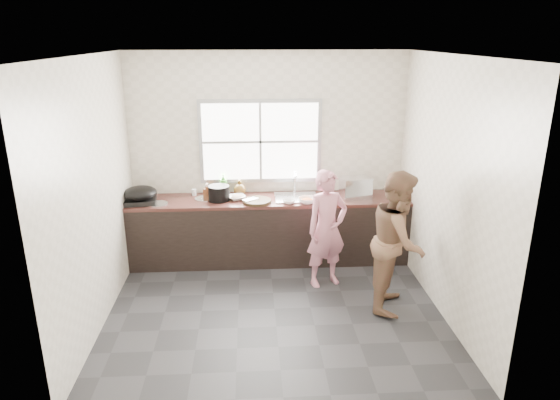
{
  "coord_description": "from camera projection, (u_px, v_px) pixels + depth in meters",
  "views": [
    {
      "loc": [
        -0.24,
        -4.84,
        2.88
      ],
      "look_at": [
        0.1,
        0.65,
        1.05
      ],
      "focal_mm": 32.0,
      "sensor_mm": 36.0,
      "label": 1
    }
  ],
  "objects": [
    {
      "name": "cabinet",
      "position": [
        270.0,
        231.0,
        6.6
      ],
      "size": [
        3.6,
        0.62,
        0.82
      ],
      "primitive_type": "cube",
      "color": "black",
      "rests_on": "floor"
    },
    {
      "name": "plate_food",
      "position": [
        212.0,
        195.0,
        6.58
      ],
      "size": [
        0.28,
        0.28,
        0.02
      ],
      "primitive_type": "cylinder",
      "rotation": [
        0.0,
        0.0,
        0.37
      ],
      "color": "white",
      "rests_on": "countertop"
    },
    {
      "name": "woman",
      "position": [
        327.0,
        232.0,
        5.88
      ],
      "size": [
        0.56,
        0.47,
        1.32
      ],
      "primitive_type": "imported",
      "rotation": [
        0.0,
        0.0,
        0.36
      ],
      "color": "#D27E91",
      "rests_on": "floor"
    },
    {
      "name": "bowl_crabs",
      "position": [
        307.0,
        201.0,
        6.28
      ],
      "size": [
        0.18,
        0.18,
        0.06
      ],
      "primitive_type": "imported",
      "rotation": [
        0.0,
        0.0,
        -0.03
      ],
      "color": "white",
      "rests_on": "countertop"
    },
    {
      "name": "pot_lid_right",
      "position": [
        205.0,
        198.0,
        6.44
      ],
      "size": [
        0.3,
        0.3,
        0.01
      ],
      "primitive_type": "cylinder",
      "rotation": [
        0.0,
        0.0,
        -0.25
      ],
      "color": "silver",
      "rests_on": "countertop"
    },
    {
      "name": "dish_rack",
      "position": [
        355.0,
        188.0,
        6.45
      ],
      "size": [
        0.41,
        0.31,
        0.28
      ],
      "primitive_type": "cube",
      "rotation": [
        0.0,
        0.0,
        0.16
      ],
      "color": "silver",
      "rests_on": "countertop"
    },
    {
      "name": "window_frame",
      "position": [
        260.0,
        141.0,
        6.52
      ],
      "size": [
        1.6,
        0.05,
        1.1
      ],
      "primitive_type": "cube",
      "color": "#9EA0A5",
      "rests_on": "wall_back"
    },
    {
      "name": "wok",
      "position": [
        140.0,
        193.0,
        6.24
      ],
      "size": [
        0.42,
        0.42,
        0.16
      ],
      "primitive_type": "ellipsoid",
      "rotation": [
        0.0,
        0.0,
        0.0
      ],
      "color": "black",
      "rests_on": "burner"
    },
    {
      "name": "bowl_mince",
      "position": [
        237.0,
        198.0,
        6.41
      ],
      "size": [
        0.26,
        0.26,
        0.05
      ],
      "primitive_type": "imported",
      "rotation": [
        0.0,
        0.0,
        0.25
      ],
      "color": "white",
      "rests_on": "countertop"
    },
    {
      "name": "countertop",
      "position": [
        269.0,
        200.0,
        6.47
      ],
      "size": [
        3.6,
        0.64,
        0.04
      ],
      "primitive_type": "cube",
      "color": "#3C1E18",
      "rests_on": "cabinet"
    },
    {
      "name": "wall_right",
      "position": [
        447.0,
        189.0,
        5.19
      ],
      "size": [
        0.01,
        3.2,
        2.7
      ],
      "primitive_type": "cube",
      "color": "beige",
      "rests_on": "ground"
    },
    {
      "name": "pot_lid_left",
      "position": [
        158.0,
        204.0,
        6.24
      ],
      "size": [
        0.3,
        0.3,
        0.01
      ],
      "primitive_type": "cylinder",
      "rotation": [
        0.0,
        0.0,
        0.24
      ],
      "color": "#BABCC1",
      "rests_on": "countertop"
    },
    {
      "name": "floor",
      "position": [
        275.0,
        309.0,
        5.51
      ],
      "size": [
        3.6,
        3.2,
        0.01
      ],
      "primitive_type": "cube",
      "color": "#28282A",
      "rests_on": "ground"
    },
    {
      "name": "wall_front",
      "position": [
        285.0,
        260.0,
        3.56
      ],
      "size": [
        3.6,
        0.01,
        2.7
      ],
      "primitive_type": "cube",
      "color": "beige",
      "rests_on": "ground"
    },
    {
      "name": "glass_jar",
      "position": [
        194.0,
        192.0,
        6.57
      ],
      "size": [
        0.07,
        0.07,
        0.09
      ],
      "primitive_type": "cylinder",
      "rotation": [
        0.0,
        0.0,
        -0.25
      ],
      "color": "silver",
      "rests_on": "countertop"
    },
    {
      "name": "cleaver",
      "position": [
        250.0,
        199.0,
        6.3
      ],
      "size": [
        0.22,
        0.2,
        0.01
      ],
      "primitive_type": "cube",
      "rotation": [
        0.0,
        0.0,
        0.63
      ],
      "color": "silver",
      "rests_on": "cutting_board"
    },
    {
      "name": "wall_back",
      "position": [
        268.0,
        156.0,
        6.61
      ],
      "size": [
        3.6,
        0.01,
        2.7
      ],
      "primitive_type": "cube",
      "color": "beige",
      "rests_on": "ground"
    },
    {
      "name": "bottle_brown_short",
      "position": [
        240.0,
        188.0,
        6.58
      ],
      "size": [
        0.16,
        0.16,
        0.19
      ],
      "primitive_type": "imported",
      "rotation": [
        0.0,
        0.0,
        -0.1
      ],
      "color": "#4A3312",
      "rests_on": "countertop"
    },
    {
      "name": "ceiling",
      "position": [
        274.0,
        54.0,
        4.66
      ],
      "size": [
        3.6,
        3.2,
        0.01
      ],
      "primitive_type": "cube",
      "color": "silver",
      "rests_on": "wall_back"
    },
    {
      "name": "sink",
      "position": [
        296.0,
        198.0,
        6.48
      ],
      "size": [
        0.55,
        0.45,
        0.02
      ],
      "primitive_type": "cube",
      "color": "silver",
      "rests_on": "countertop"
    },
    {
      "name": "bottle_green",
      "position": [
        223.0,
        184.0,
        6.6
      ],
      "size": [
        0.12,
        0.12,
        0.28
      ],
      "primitive_type": "imported",
      "rotation": [
        0.0,
        0.0,
        -0.14
      ],
      "color": "green",
      "rests_on": "countertop"
    },
    {
      "name": "window_glazing",
      "position": [
        260.0,
        142.0,
        6.5
      ],
      "size": [
        1.5,
        0.01,
        1.0
      ],
      "primitive_type": "cube",
      "color": "white",
      "rests_on": "window_frame"
    },
    {
      "name": "bowl_held",
      "position": [
        289.0,
        201.0,
        6.27
      ],
      "size": [
        0.24,
        0.24,
        0.06
      ],
      "primitive_type": "imported",
      "rotation": [
        0.0,
        0.0,
        -0.23
      ],
      "color": "white",
      "rests_on": "countertop"
    },
    {
      "name": "burner",
      "position": [
        139.0,
        200.0,
        6.31
      ],
      "size": [
        0.45,
        0.45,
        0.06
      ],
      "primitive_type": "cube",
      "rotation": [
        0.0,
        0.0,
        0.11
      ],
      "color": "black",
      "rests_on": "countertop"
    },
    {
      "name": "faucet",
      "position": [
        295.0,
        183.0,
        6.62
      ],
      "size": [
        0.02,
        0.02,
        0.3
      ],
      "primitive_type": "cylinder",
      "color": "silver",
      "rests_on": "countertop"
    },
    {
      "name": "black_pot",
      "position": [
        219.0,
        193.0,
        6.36
      ],
      "size": [
        0.32,
        0.32,
        0.19
      ],
      "primitive_type": "cylinder",
      "rotation": [
        0.0,
        0.0,
        -0.19
      ],
      "color": "black",
      "rests_on": "countertop"
    },
    {
      "name": "bottle_brown_tall",
      "position": [
        207.0,
        192.0,
        6.44
      ],
      "size": [
        0.09,
        0.1,
        0.18
      ],
      "primitive_type": "imported",
      "rotation": [
        0.0,
        0.0,
        -0.17
      ],
      "color": "#4E2713",
      "rests_on": "countertop"
    },
    {
      "name": "person_side",
      "position": [
        398.0,
        241.0,
        5.35
      ],
      "size": [
        0.82,
        0.91,
        1.55
      ],
      "primitive_type": "imported",
      "rotation": [
        0.0,
        0.0,
        1.21
      ],
      "color": "brown",
      "rests_on": "floor"
    },
    {
      "name": "cutting_board",
      "position": [
        257.0,
        201.0,
        6.3
      ],
      "size": [
        0.45,
        0.45,
        0.04
      ],
      "primitive_type": "cylinder",
      "rotation": [
        0.0,
        0.0,
        0.26
      ],
      "color": "black",
      "rests_on": "countertop"
    },
    {
      "name": "wall_left",
      "position": [
        94.0,
        196.0,
        4.98
      ],
      "size": [
        0.01,
        3.2,
        2.7
      ],
      "primitive_type": "cube",
      "color": "beige",
      "rests_on": "ground"
    }
  ]
}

